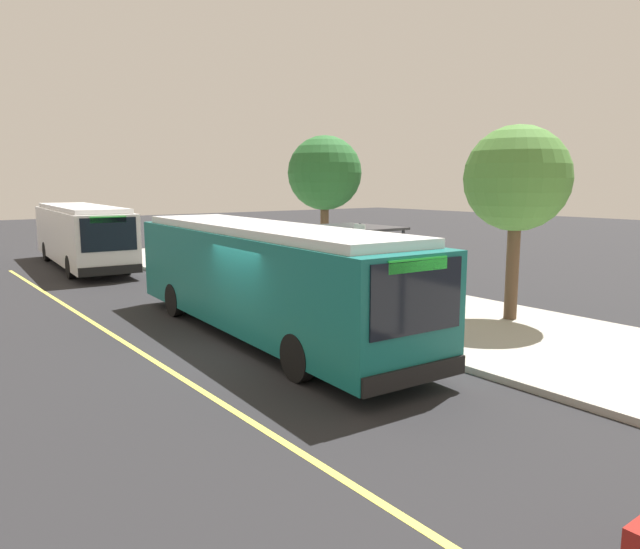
# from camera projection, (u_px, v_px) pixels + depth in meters

# --- Properties ---
(ground_plane) EXTENTS (120.00, 120.00, 0.00)m
(ground_plane) POSITION_uv_depth(u_px,v_px,m) (249.00, 350.00, 14.24)
(ground_plane) COLOR #232326
(sidewalk_curb) EXTENTS (44.00, 6.40, 0.15)m
(sidewalk_curb) POSITION_uv_depth(u_px,v_px,m) (420.00, 314.00, 17.82)
(sidewalk_curb) COLOR #A8A399
(sidewalk_curb) RESTS_ON ground_plane
(lane_stripe_center) EXTENTS (36.00, 0.14, 0.01)m
(lane_stripe_center) POSITION_uv_depth(u_px,v_px,m) (163.00, 366.00, 12.93)
(lane_stripe_center) COLOR #E0D64C
(lane_stripe_center) RESTS_ON ground_plane
(transit_bus_main) EXTENTS (11.86, 3.26, 2.95)m
(transit_bus_main) POSITION_uv_depth(u_px,v_px,m) (263.00, 275.00, 15.33)
(transit_bus_main) COLOR #146B66
(transit_bus_main) RESTS_ON ground_plane
(transit_bus_second) EXTENTS (11.32, 3.43, 2.95)m
(transit_bus_second) POSITION_uv_depth(u_px,v_px,m) (82.00, 234.00, 28.00)
(transit_bus_second) COLOR white
(transit_bus_second) RESTS_ON ground_plane
(bus_shelter) EXTENTS (2.90, 1.60, 2.48)m
(bus_shelter) POSITION_uv_depth(u_px,v_px,m) (361.00, 247.00, 19.44)
(bus_shelter) COLOR #333338
(bus_shelter) RESTS_ON sidewalk_curb
(waiting_bench) EXTENTS (1.60, 0.48, 0.95)m
(waiting_bench) POSITION_uv_depth(u_px,v_px,m) (365.00, 285.00, 19.65)
(waiting_bench) COLOR brown
(waiting_bench) RESTS_ON sidewalk_curb
(route_sign_post) EXTENTS (0.44, 0.08, 2.80)m
(route_sign_post) POSITION_uv_depth(u_px,v_px,m) (360.00, 260.00, 15.80)
(route_sign_post) COLOR #333338
(route_sign_post) RESTS_ON sidewalk_curb
(pedestrian_commuter) EXTENTS (0.24, 0.40, 1.69)m
(pedestrian_commuter) POSITION_uv_depth(u_px,v_px,m) (279.00, 268.00, 20.04)
(pedestrian_commuter) COLOR #282D47
(pedestrian_commuter) RESTS_ON sidewalk_curb
(street_tree_near_shelter) EXTENTS (3.16, 3.16, 5.87)m
(street_tree_near_shelter) POSITION_uv_depth(u_px,v_px,m) (325.00, 174.00, 24.98)
(street_tree_near_shelter) COLOR brown
(street_tree_near_shelter) RESTS_ON sidewalk_curb
(street_tree_upstreet) EXTENTS (2.94, 2.94, 5.46)m
(street_tree_upstreet) POSITION_uv_depth(u_px,v_px,m) (517.00, 180.00, 16.25)
(street_tree_upstreet) COLOR brown
(street_tree_upstreet) RESTS_ON sidewalk_curb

